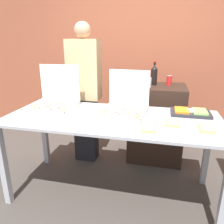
{
  "coord_description": "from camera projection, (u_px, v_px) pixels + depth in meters",
  "views": [
    {
      "loc": [
        0.45,
        -1.94,
        1.57
      ],
      "look_at": [
        0.0,
        0.0,
        0.92
      ],
      "focal_mm": 35.0,
      "sensor_mm": 36.0,
      "label": 1
    }
  ],
  "objects": [
    {
      "name": "soda_can_colored",
      "position": [
        169.0,
        80.0,
        2.82
      ],
      "size": [
        0.07,
        0.07,
        0.12
      ],
      "color": "red",
      "rests_on": "sideboard_podium"
    },
    {
      "name": "sideboard_podium",
      "position": [
        156.0,
        123.0,
        2.96
      ],
      "size": [
        0.7,
        0.58,
        1.02
      ],
      "color": "black",
      "rests_on": "ground_plane"
    },
    {
      "name": "buffet_table",
      "position": [
        112.0,
        127.0,
        2.15
      ],
      "size": [
        2.07,
        0.88,
        0.87
      ],
      "color": "#A8AAB2",
      "rests_on": "ground_plane"
    },
    {
      "name": "paper_plate_front_left",
      "position": [
        206.0,
        129.0,
        1.79
      ],
      "size": [
        0.21,
        0.21,
        0.03
      ],
      "color": "white",
      "rests_on": "buffet_table"
    },
    {
      "name": "ground_plane",
      "position": [
        112.0,
        191.0,
        2.39
      ],
      "size": [
        16.0,
        16.0,
        0.0
      ],
      "primitive_type": "plane",
      "color": "#423D38"
    },
    {
      "name": "paper_plate_front_right",
      "position": [
        149.0,
        129.0,
        1.8
      ],
      "size": [
        0.21,
        0.21,
        0.03
      ],
      "color": "white",
      "rests_on": "buffet_table"
    },
    {
      "name": "brick_wall_behind",
      "position": [
        136.0,
        51.0,
        3.52
      ],
      "size": [
        10.0,
        0.06,
        2.8
      ],
      "color": "#9E5138",
      "rests_on": "ground_plane"
    },
    {
      "name": "veggie_tray",
      "position": [
        190.0,
        112.0,
        2.18
      ],
      "size": [
        0.38,
        0.25,
        0.05
      ],
      "color": "#28282D",
      "rests_on": "buffet_table"
    },
    {
      "name": "pizza_box_far_left",
      "position": [
        55.0,
        101.0,
        2.36
      ],
      "size": [
        0.48,
        0.5,
        0.45
      ],
      "rotation": [
        0.0,
        0.0,
        0.06
      ],
      "color": "white",
      "rests_on": "buffet_table"
    },
    {
      "name": "soda_can_silver",
      "position": [
        149.0,
        82.0,
        2.7
      ],
      "size": [
        0.07,
        0.07,
        0.12
      ],
      "color": "silver",
      "rests_on": "sideboard_podium"
    },
    {
      "name": "person_guest_cap",
      "position": [
        85.0,
        93.0,
        2.79
      ],
      "size": [
        0.4,
        0.22,
        1.78
      ],
      "rotation": [
        0.0,
        0.0,
        3.14
      ],
      "color": "black",
      "rests_on": "ground_plane"
    },
    {
      "name": "pizza_box_near_left",
      "position": [
        125.0,
        107.0,
        2.17
      ],
      "size": [
        0.46,
        0.48,
        0.42
      ],
      "rotation": [
        0.0,
        0.0,
        -0.09
      ],
      "color": "white",
      "rests_on": "buffet_table"
    },
    {
      "name": "soda_bottle",
      "position": [
        154.0,
        75.0,
        2.82
      ],
      "size": [
        0.08,
        0.08,
        0.3
      ],
      "color": "black",
      "rests_on": "sideboard_podium"
    },
    {
      "name": "paper_plate_front_center",
      "position": [
        172.0,
        124.0,
        1.91
      ],
      "size": [
        0.2,
        0.2,
        0.03
      ],
      "color": "white",
      "rests_on": "buffet_table"
    }
  ]
}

